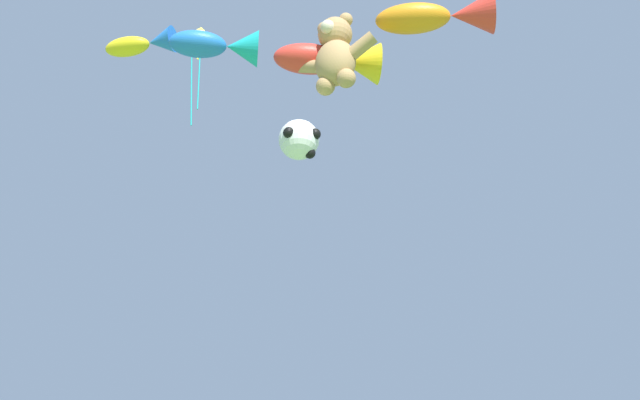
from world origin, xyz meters
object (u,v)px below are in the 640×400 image
fish_kite_cobalt (220,46)px  fish_kite_goldfin (144,44)px  fish_kite_tangerine (442,16)px  soccer_ball_kite (299,140)px  diamond_kite (199,53)px  fish_kite_crimson (334,61)px  teddy_bear_kite (335,54)px

fish_kite_cobalt → fish_kite_goldfin: fish_kite_goldfin is taller
fish_kite_tangerine → fish_kite_cobalt: fish_kite_tangerine is taller
soccer_ball_kite → fish_kite_goldfin: bearing=-154.9°
fish_kite_tangerine → soccer_ball_kite: bearing=-161.7°
soccer_ball_kite → fish_kite_tangerine: bearing=18.3°
diamond_kite → fish_kite_cobalt: bearing=-35.5°
soccer_ball_kite → fish_kite_tangerine: (2.56, 0.85, 2.39)m
fish_kite_cobalt → fish_kite_goldfin: size_ratio=1.14×
soccer_ball_kite → fish_kite_cobalt: (-1.34, -0.78, 2.19)m
fish_kite_crimson → diamond_kite: size_ratio=0.75×
fish_kite_crimson → fish_kite_cobalt: bearing=-155.6°
fish_kite_crimson → fish_kite_goldfin: size_ratio=1.31×
soccer_ball_kite → fish_kite_tangerine: fish_kite_tangerine is taller
fish_kite_tangerine → fish_kite_goldfin: size_ratio=1.49×
fish_kite_crimson → diamond_kite: diamond_kite is taller
teddy_bear_kite → fish_kite_crimson: size_ratio=0.84×
fish_kite_crimson → fish_kite_goldfin: (-3.47, -1.44, 0.89)m
soccer_ball_kite → fish_kite_crimson: fish_kite_crimson is taller
fish_kite_tangerine → diamond_kite: size_ratio=0.86×
fish_kite_goldfin → diamond_kite: size_ratio=0.58×
teddy_bear_kite → fish_kite_tangerine: size_ratio=0.73×
fish_kite_tangerine → fish_kite_goldfin: (-5.38, -2.17, 0.12)m
teddy_bear_kite → diamond_kite: (-3.79, 0.56, 2.18)m
teddy_bear_kite → fish_kite_crimson: (-0.20, 0.32, 0.16)m
teddy_bear_kite → fish_kite_goldfin: size_ratio=1.09×
fish_kite_cobalt → diamond_kite: bearing=144.5°
fish_kite_tangerine → fish_kite_cobalt: bearing=-157.3°
fish_kite_crimson → diamond_kite: (-3.59, 0.24, 2.02)m
fish_kite_crimson → fish_kite_cobalt: 2.26m
teddy_bear_kite → diamond_kite: bearing=171.6°
soccer_ball_kite → diamond_kite: size_ratio=0.30×
fish_kite_tangerine → fish_kite_crimson: size_ratio=1.14×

